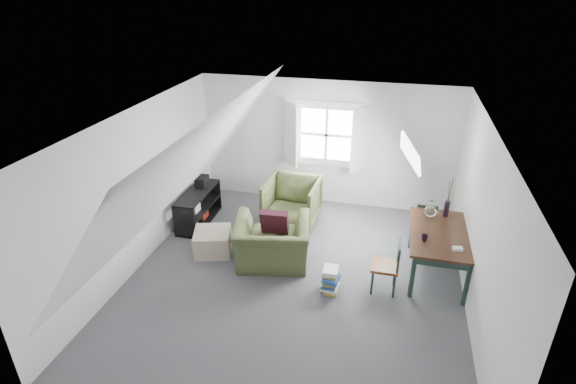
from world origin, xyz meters
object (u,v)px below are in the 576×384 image
(dining_table, at_px, (440,238))
(dining_chair_far, at_px, (425,221))
(dining_chair_near, at_px, (387,266))
(media_shelf, at_px, (198,209))
(armchair_far, at_px, (292,223))
(armchair_near, at_px, (273,262))
(ottoman, at_px, (213,242))
(magazine_stack, at_px, (331,280))

(dining_table, relative_size, dining_chair_far, 1.88)
(dining_chair_near, height_order, media_shelf, dining_chair_near)
(dining_chair_far, height_order, dining_chair_near, dining_chair_near)
(armchair_far, relative_size, dining_chair_far, 1.22)
(dining_chair_far, bearing_deg, armchair_far, -15.14)
(armchair_near, bearing_deg, dining_chair_near, 160.22)
(dining_chair_near, bearing_deg, ottoman, -118.28)
(media_shelf, bearing_deg, armchair_near, -29.76)
(armchair_near, bearing_deg, ottoman, -15.13)
(dining_table, xyz_separation_m, dining_chair_near, (-0.73, -0.60, -0.22))
(media_shelf, distance_m, magazine_stack, 3.09)
(dining_table, distance_m, dining_chair_near, 0.97)
(dining_chair_far, bearing_deg, dining_chair_near, 56.76)
(armchair_near, height_order, magazine_stack, armchair_near)
(dining_chair_far, xyz_separation_m, magazine_stack, (-1.35, -1.72, -0.23))
(armchair_far, height_order, dining_chair_far, dining_chair_far)
(armchair_far, distance_m, dining_table, 2.81)
(dining_chair_far, distance_m, magazine_stack, 2.20)
(dining_table, bearing_deg, ottoman, -171.06)
(armchair_near, bearing_deg, magazine_stack, 143.11)
(armchair_near, distance_m, armchair_far, 1.34)
(armchair_near, relative_size, armchair_far, 1.20)
(armchair_near, bearing_deg, dining_table, 175.97)
(armchair_far, relative_size, media_shelf, 0.79)
(armchair_far, bearing_deg, ottoman, -127.24)
(armchair_far, xyz_separation_m, media_shelf, (-1.72, -0.41, 0.29))
(dining_chair_far, distance_m, media_shelf, 4.11)
(armchair_far, height_order, magazine_stack, armchair_far)
(ottoman, distance_m, magazine_stack, 2.17)
(armchair_far, distance_m, media_shelf, 1.79)
(dining_table, bearing_deg, media_shelf, 176.88)
(dining_chair_near, bearing_deg, armchair_near, -119.99)
(armchair_far, distance_m, dining_chair_near, 2.46)
(armchair_near, relative_size, media_shelf, 0.95)
(dining_chair_near, relative_size, magazine_stack, 2.19)
(dining_chair_far, height_order, magazine_stack, dining_chair_far)
(armchair_far, xyz_separation_m, dining_chair_near, (1.81, -1.60, 0.43))
(media_shelf, bearing_deg, dining_chair_far, 2.85)
(armchair_near, distance_m, ottoman, 1.09)
(armchair_near, distance_m, dining_chair_far, 2.71)
(ottoman, height_order, media_shelf, media_shelf)
(dining_chair_near, bearing_deg, dining_chair_far, 137.73)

